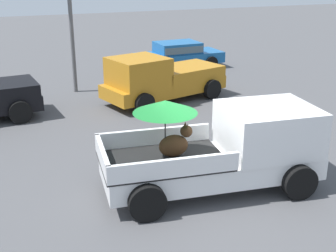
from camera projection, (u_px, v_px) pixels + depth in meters
ground_plane at (210, 188)px, 10.72m from camera, size 80.00×80.00×0.00m
pickup_truck_main at (228, 148)px, 10.50m from camera, size 5.23×2.71×2.23m
pickup_truck_far at (160, 79)px, 17.17m from camera, size 5.11×3.13×1.80m
parked_sedan_near at (178, 54)px, 22.61m from camera, size 4.35×2.09×1.33m
motel_sign at (70, 10)px, 17.63m from camera, size 1.40×0.16×4.65m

